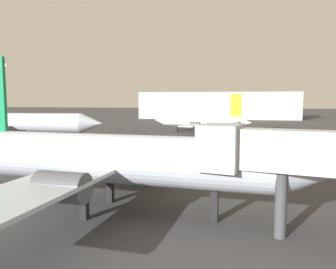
% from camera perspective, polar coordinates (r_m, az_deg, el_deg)
% --- Properties ---
extents(airplane_at_gate, '(30.99, 29.52, 11.37)m').
position_cam_1_polar(airplane_at_gate, '(24.64, -10.12, -4.03)').
color(airplane_at_gate, '#B2BCCC').
rests_on(airplane_at_gate, ground_plane).
extents(airplane_distant, '(35.12, 26.11, 11.04)m').
position_cam_1_polar(airplane_distant, '(71.05, -24.72, 1.85)').
color(airplane_distant, '#B2BCCC').
rests_on(airplane_distant, ground_plane).
extents(airplane_far_left, '(24.17, 23.38, 9.28)m').
position_cam_1_polar(airplane_far_left, '(80.05, 5.66, 2.24)').
color(airplane_far_left, silver).
rests_on(airplane_far_left, ground_plane).
extents(light_mast_left, '(2.40, 0.50, 18.70)m').
position_cam_1_polar(light_mast_left, '(114.64, -25.91, 6.65)').
color(light_mast_left, slate).
rests_on(light_mast_left, ground_plane).
extents(terminal_building, '(64.74, 18.57, 10.96)m').
position_cam_1_polar(terminal_building, '(145.25, 8.47, 4.90)').
color(terminal_building, beige).
rests_on(terminal_building, ground_plane).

